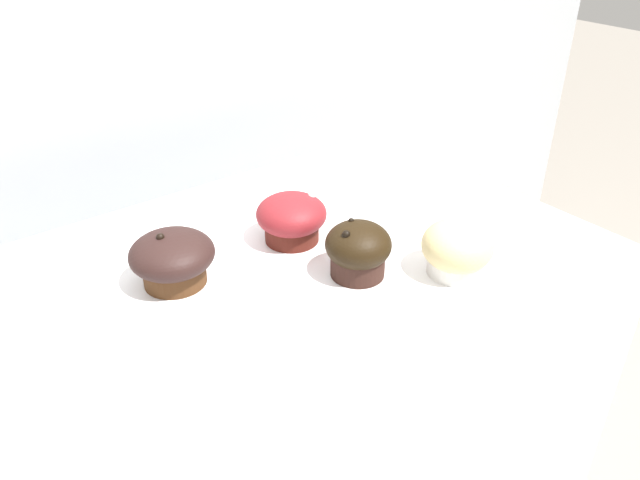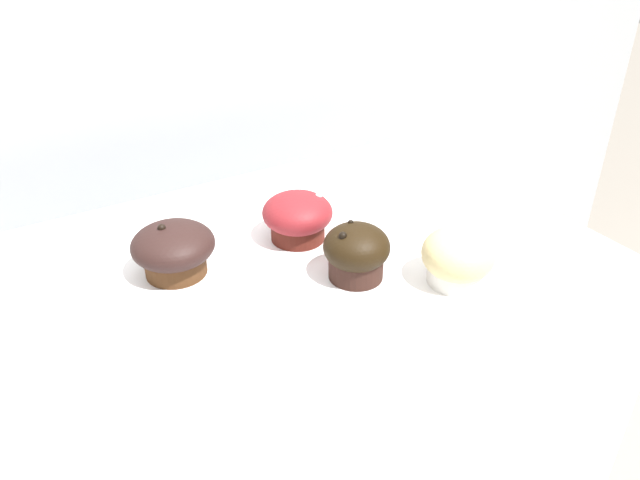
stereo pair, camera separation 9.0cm
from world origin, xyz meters
The scene contains 7 objects.
wall_back centered at (0.00, 0.60, 0.90)m, with size 3.20×0.10×1.80m, color #B2B7BC.
display_counter centered at (0.00, 0.00, 0.44)m, with size 1.00×0.64×0.88m, color white.
muffin_front_center centered at (-0.12, 0.06, 0.92)m, with size 0.12×0.12×0.08m.
muffin_back_left centered at (0.10, -0.08, 0.92)m, with size 0.09×0.09×0.08m.
muffin_back_right centered at (0.08, 0.06, 0.92)m, with size 0.11×0.11×0.08m.
muffin_front_left centered at (0.21, -0.16, 0.92)m, with size 0.10×0.10×0.08m.
serving_plate centered at (-0.31, 0.13, 0.89)m, with size 0.17×0.17×0.01m.
Camera 1 is at (-0.40, -0.64, 1.39)m, focal length 35.00 mm.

